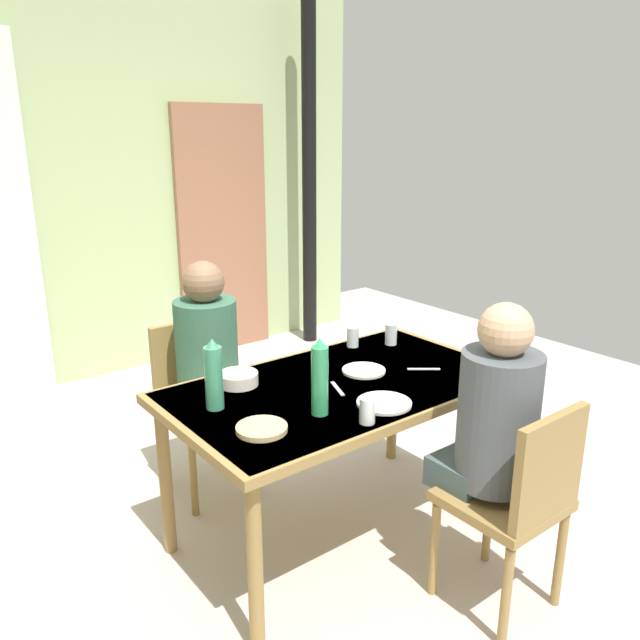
# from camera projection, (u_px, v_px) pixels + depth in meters

# --- Properties ---
(ground_plane) EXTENTS (6.88, 6.88, 0.00)m
(ground_plane) POSITION_uv_depth(u_px,v_px,m) (306.00, 541.00, 2.88)
(ground_plane) COLOR #C1B2AC
(wall_back) EXTENTS (4.70, 0.10, 2.88)m
(wall_back) POSITION_uv_depth(u_px,v_px,m) (82.00, 183.00, 4.46)
(wall_back) COLOR #A9BE85
(wall_back) RESTS_ON ground_plane
(door_wooden) EXTENTS (0.80, 0.05, 2.00)m
(door_wooden) POSITION_uv_depth(u_px,v_px,m) (223.00, 232.00, 5.15)
(door_wooden) COLOR #976249
(door_wooden) RESTS_ON ground_plane
(stove_pipe_column) EXTENTS (0.12, 0.12, 2.88)m
(stove_pipe_column) POSITION_uv_depth(u_px,v_px,m) (309.00, 175.00, 5.22)
(stove_pipe_column) COLOR black
(stove_pipe_column) RESTS_ON ground_plane
(dining_table) EXTENTS (1.50, 0.86, 0.75)m
(dining_table) POSITION_uv_depth(u_px,v_px,m) (341.00, 398.00, 2.75)
(dining_table) COLOR olive
(dining_table) RESTS_ON ground_plane
(chair_near_diner) EXTENTS (0.40, 0.40, 0.87)m
(chair_near_diner) POSITION_uv_depth(u_px,v_px,m) (519.00, 497.00, 2.33)
(chair_near_diner) COLOR olive
(chair_near_diner) RESTS_ON ground_plane
(chair_far_diner) EXTENTS (0.40, 0.40, 0.87)m
(chair_far_diner) POSITION_uv_depth(u_px,v_px,m) (198.00, 396.00, 3.22)
(chair_far_diner) COLOR olive
(chair_far_diner) RESTS_ON ground_plane
(person_near_diner) EXTENTS (0.30, 0.37, 0.77)m
(person_near_diner) POSITION_uv_depth(u_px,v_px,m) (495.00, 415.00, 2.35)
(person_near_diner) COLOR #425559
(person_near_diner) RESTS_ON ground_plane
(person_far_diner) EXTENTS (0.30, 0.37, 0.77)m
(person_far_diner) POSITION_uv_depth(u_px,v_px,m) (208.00, 351.00, 3.04)
(person_far_diner) COLOR #346452
(person_far_diner) RESTS_ON ground_plane
(water_bottle_green_near) EXTENTS (0.07, 0.07, 0.29)m
(water_bottle_green_near) POSITION_uv_depth(u_px,v_px,m) (214.00, 376.00, 2.45)
(water_bottle_green_near) COLOR #3A8D6A
(water_bottle_green_near) RESTS_ON dining_table
(water_bottle_green_far) EXTENTS (0.07, 0.07, 0.31)m
(water_bottle_green_far) POSITION_uv_depth(u_px,v_px,m) (320.00, 379.00, 2.39)
(water_bottle_green_far) COLOR #32985C
(water_bottle_green_far) RESTS_ON dining_table
(serving_bowl_center) EXTENTS (0.17, 0.17, 0.05)m
(serving_bowl_center) POSITION_uv_depth(u_px,v_px,m) (238.00, 379.00, 2.70)
(serving_bowl_center) COLOR white
(serving_bowl_center) RESTS_ON dining_table
(dinner_plate_near_left) EXTENTS (0.22, 0.22, 0.01)m
(dinner_plate_near_left) POSITION_uv_depth(u_px,v_px,m) (384.00, 403.00, 2.52)
(dinner_plate_near_left) COLOR white
(dinner_plate_near_left) RESTS_ON dining_table
(dinner_plate_near_right) EXTENTS (0.20, 0.20, 0.01)m
(dinner_plate_near_right) POSITION_uv_depth(u_px,v_px,m) (364.00, 370.00, 2.86)
(dinner_plate_near_right) COLOR white
(dinner_plate_near_right) RESTS_ON dining_table
(drinking_glass_by_near_diner) EXTENTS (0.06, 0.06, 0.11)m
(drinking_glass_by_near_diner) POSITION_uv_depth(u_px,v_px,m) (391.00, 334.00, 3.21)
(drinking_glass_by_near_diner) COLOR silver
(drinking_glass_by_near_diner) RESTS_ON dining_table
(drinking_glass_by_far_diner) EXTENTS (0.06, 0.06, 0.10)m
(drinking_glass_by_far_diner) POSITION_uv_depth(u_px,v_px,m) (353.00, 337.00, 3.18)
(drinking_glass_by_far_diner) COLOR silver
(drinking_glass_by_far_diner) RESTS_ON dining_table
(drinking_glass_spare_center) EXTENTS (0.06, 0.06, 0.10)m
(drinking_glass_spare_center) POSITION_uv_depth(u_px,v_px,m) (367.00, 411.00, 2.35)
(drinking_glass_spare_center) COLOR silver
(drinking_glass_spare_center) RESTS_ON dining_table
(bread_plate_sliced) EXTENTS (0.19, 0.19, 0.02)m
(bread_plate_sliced) POSITION_uv_depth(u_px,v_px,m) (262.00, 428.00, 2.29)
(bread_plate_sliced) COLOR #DBB77A
(bread_plate_sliced) RESTS_ON dining_table
(cutlery_knife_near) EXTENTS (0.15, 0.06, 0.00)m
(cutlery_knife_near) POSITION_uv_depth(u_px,v_px,m) (483.00, 373.00, 2.84)
(cutlery_knife_near) COLOR silver
(cutlery_knife_near) RESTS_ON dining_table
(cutlery_fork_near) EXTENTS (0.13, 0.11, 0.00)m
(cutlery_fork_near) POSITION_uv_depth(u_px,v_px,m) (424.00, 369.00, 2.88)
(cutlery_fork_near) COLOR silver
(cutlery_fork_near) RESTS_ON dining_table
(cutlery_knife_far) EXTENTS (0.07, 0.15, 0.00)m
(cutlery_knife_far) POSITION_uv_depth(u_px,v_px,m) (337.00, 389.00, 2.67)
(cutlery_knife_far) COLOR silver
(cutlery_knife_far) RESTS_ON dining_table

